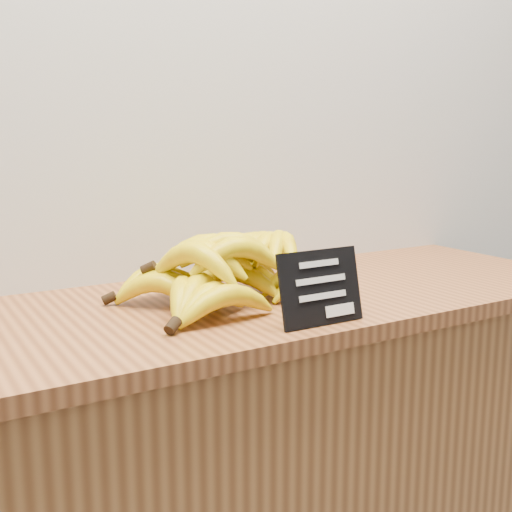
% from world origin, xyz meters
% --- Properties ---
extents(counter_top, '(1.54, 0.54, 0.03)m').
position_xyz_m(counter_top, '(-0.15, 2.75, 0.92)').
color(counter_top, '#97582E').
rests_on(counter_top, counter).
extents(chalkboard_sign, '(0.16, 0.03, 0.12)m').
position_xyz_m(chalkboard_sign, '(-0.13, 2.54, 0.99)').
color(chalkboard_sign, black).
rests_on(chalkboard_sign, counter_top).
extents(banana_pile, '(0.45, 0.34, 0.13)m').
position_xyz_m(banana_pile, '(-0.18, 2.74, 0.99)').
color(banana_pile, yellow).
rests_on(banana_pile, counter_top).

